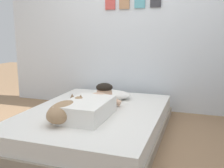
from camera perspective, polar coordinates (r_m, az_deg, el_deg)
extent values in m
plane|color=#8C6B4C|center=(2.71, -3.84, -13.52)|extent=(12.25, 12.25, 0.00)
cube|color=silver|center=(3.92, 4.69, 12.83)|extent=(4.12, 0.10, 2.50)
cube|color=#CC4C47|center=(3.97, -0.39, 17.07)|extent=(0.15, 0.02, 0.15)
cube|color=tan|center=(3.91, 2.73, 17.19)|extent=(0.15, 0.02, 0.15)
cube|color=#59A5B2|center=(3.85, 6.10, 17.31)|extent=(0.15, 0.02, 0.15)
cube|color=#333338|center=(3.81, 9.53, 17.40)|extent=(0.15, 0.02, 0.15)
cube|color=gray|center=(3.03, -3.69, -9.76)|extent=(1.50, 2.03, 0.10)
cube|color=white|center=(2.99, -3.72, -7.30)|extent=(1.46, 1.97, 0.17)
ellipsoid|color=white|center=(3.46, -0.18, -2.28)|extent=(0.52, 0.32, 0.11)
cube|color=white|center=(2.69, -5.41, -5.50)|extent=(0.42, 0.64, 0.18)
ellipsoid|color=#D8AD8E|center=(2.98, -2.75, -3.38)|extent=(0.32, 0.20, 0.16)
sphere|color=#D8AD8E|center=(3.12, -1.68, -1.97)|extent=(0.19, 0.19, 0.19)
ellipsoid|color=black|center=(3.10, -1.69, -0.71)|extent=(0.20, 0.20, 0.10)
cylinder|color=#D8AD8E|center=(3.15, -3.51, -3.16)|extent=(0.23, 0.07, 0.14)
cylinder|color=#D8AD8E|center=(3.08, -0.06, -3.46)|extent=(0.23, 0.07, 0.14)
ellipsoid|color=#9E7A56|center=(2.60, -10.51, -5.99)|extent=(0.26, 0.48, 0.20)
sphere|color=#9E7A56|center=(2.80, -7.29, -4.23)|extent=(0.15, 0.15, 0.15)
cone|color=#7E6145|center=(2.84, -8.71, -2.60)|extent=(0.05, 0.05, 0.05)
cone|color=#7E6145|center=(2.79, -6.88, -2.77)|extent=(0.05, 0.05, 0.05)
cylinder|color=white|center=(3.38, 1.44, -2.90)|extent=(0.09, 0.09, 0.07)
torus|color=white|center=(3.36, 2.37, -2.97)|extent=(0.05, 0.01, 0.05)
cube|color=black|center=(2.75, -9.67, -7.10)|extent=(0.07, 0.14, 0.01)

